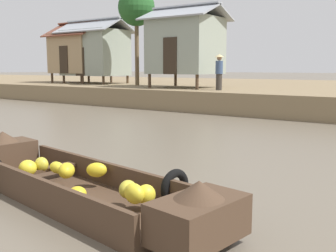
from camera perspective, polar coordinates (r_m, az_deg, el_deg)
name	(u,v)px	position (r m, az deg, el deg)	size (l,w,h in m)	color
ground_plane	(226,145)	(10.46, 8.33, -2.67)	(300.00, 300.00, 0.00)	#665B4C
banana_boat	(75,183)	(6.20, -13.19, -7.95)	(5.59, 1.92, 0.79)	#473323
stilt_house_left	(81,53)	(28.60, -12.36, 10.25)	(4.12, 3.59, 4.17)	#4C3826
stilt_house_mid_left	(95,52)	(27.50, -10.46, 10.39)	(4.80, 3.19, 4.23)	#4C3826
stilt_house_mid_right	(186,45)	(21.09, 2.54, 11.58)	(3.98, 3.33, 4.23)	#4C3826
palm_tree_near	(136,8)	(23.85, -4.55, 16.47)	(2.12, 2.12, 5.53)	brown
vendor_person	(219,70)	(18.67, 7.35, 7.96)	(0.44, 0.44, 1.66)	#332D28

